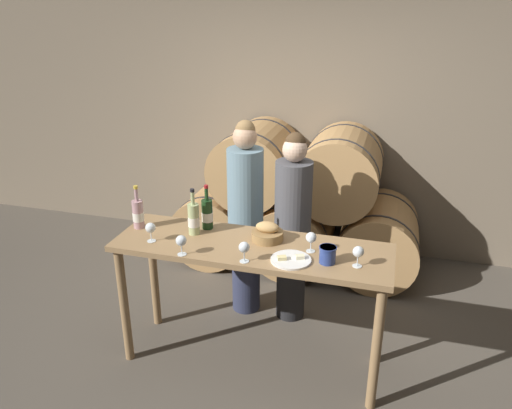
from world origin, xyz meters
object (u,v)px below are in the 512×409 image
object	(u,v)px
wine_glass_far_right	(358,252)
wine_glass_left	(181,241)
cheese_plate	(291,260)
wine_bottle_red	(207,214)
wine_bottle_rose	(138,214)
person_left	(246,217)
tasting_table	(251,263)
wine_glass_center	(244,248)
wine_glass_far_left	(150,228)
wine_bottle_white	(194,219)
blue_crock	(328,254)
person_right	(293,227)
wine_glass_right	(311,238)
bread_basket	(267,233)

from	to	relation	value
wine_glass_far_right	wine_glass_left	bearing A→B (deg)	-171.92
cheese_plate	wine_glass_far_right	xyz separation A→B (m)	(0.41, 0.04, 0.09)
wine_glass_left	wine_glass_far_right	size ratio (longest dim) A/B	1.00
wine_bottle_red	wine_bottle_rose	distance (m)	0.50
cheese_plate	person_left	bearing A→B (deg)	124.46
tasting_table	wine_glass_center	world-z (taller)	wine_glass_center
wine_glass_far_right	wine_glass_far_left	bearing A→B (deg)	-178.60
person_left	wine_glass_left	bearing A→B (deg)	-99.60
wine_bottle_red	wine_bottle_white	xyz separation A→B (m)	(-0.06, -0.11, 0.00)
wine_glass_far_left	wine_glass_left	size ratio (longest dim) A/B	1.00
tasting_table	wine_glass_far_left	bearing A→B (deg)	-168.95
blue_crock	cheese_plate	xyz separation A→B (m)	(-0.22, -0.04, -0.05)
person_left	blue_crock	distance (m)	1.09
blue_crock	cheese_plate	size ratio (longest dim) A/B	0.43
wine_bottle_white	wine_glass_left	xyz separation A→B (m)	(0.04, -0.32, -0.02)
tasting_table	person_right	bearing A→B (deg)	77.13
person_left	wine_glass_right	size ratio (longest dim) A/B	12.08
wine_glass_left	wine_glass_far_right	xyz separation A→B (m)	(1.11, 0.16, 0.00)
person_left	wine_bottle_rose	world-z (taller)	person_left
wine_bottle_white	wine_bottle_rose	bearing A→B (deg)	-178.13
tasting_table	wine_glass_far_left	xyz separation A→B (m)	(-0.67, -0.13, 0.24)
wine_glass_left	wine_glass_far_right	bearing A→B (deg)	8.08
wine_glass_far_left	wine_glass_right	size ratio (longest dim) A/B	1.00
bread_basket	wine_glass_far_right	distance (m)	0.66
wine_glass_far_left	bread_basket	bearing A→B (deg)	17.55
person_right	bread_basket	distance (m)	0.58
wine_bottle_white	wine_bottle_rose	distance (m)	0.43
bread_basket	wine_glass_right	world-z (taller)	wine_glass_right
person_left	wine_glass_center	world-z (taller)	person_left
wine_glass_center	tasting_table	bearing A→B (deg)	95.62
wine_bottle_rose	wine_glass_center	world-z (taller)	wine_bottle_rose
wine_glass_center	wine_glass_right	distance (m)	0.45
wine_glass_far_left	wine_glass_far_right	size ratio (longest dim) A/B	1.00
wine_bottle_red	wine_glass_center	distance (m)	0.57
bread_basket	wine_glass_left	distance (m)	0.60
wine_glass_far_right	wine_bottle_rose	bearing A→B (deg)	174.71
wine_bottle_red	bread_basket	xyz separation A→B (m)	(0.46, -0.07, -0.06)
person_right	wine_glass_center	bearing A→B (deg)	-98.12
wine_glass_right	wine_glass_far_left	bearing A→B (deg)	-172.00
cheese_plate	blue_crock	bearing A→B (deg)	10.21
cheese_plate	tasting_table	bearing A→B (deg)	154.97
person_left	wine_bottle_red	world-z (taller)	person_left
wine_glass_right	wine_glass_center	bearing A→B (deg)	-146.34
wine_bottle_red	wine_glass_far_right	size ratio (longest dim) A/B	2.42
cheese_plate	wine_glass_left	bearing A→B (deg)	-170.78
wine_bottle_red	wine_glass_center	bearing A→B (deg)	-45.22
wine_glass_right	wine_glass_far_right	bearing A→B (deg)	-20.49
blue_crock	bread_basket	size ratio (longest dim) A/B	0.51
tasting_table	wine_bottle_red	size ratio (longest dim) A/B	5.69
wine_glass_far_left	wine_glass_right	bearing A→B (deg)	8.00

